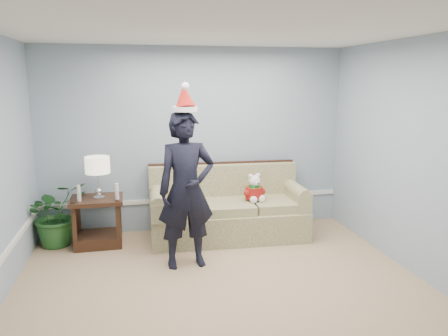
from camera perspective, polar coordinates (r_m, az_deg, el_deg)
name	(u,v)px	position (r m, az deg, el deg)	size (l,w,h in m)	color
room_shell	(233,175)	(4.05, 1.15, -0.93)	(4.54, 5.04, 2.74)	tan
wainscot_trim	(112,234)	(5.34, -14.37, -8.29)	(4.49, 4.99, 0.06)	white
sofa	(227,211)	(6.31, 0.43, -5.69)	(2.21, 1.01, 1.02)	#535E2C
side_table	(98,227)	(6.24, -16.11, -7.37)	(0.70, 0.59, 0.66)	#3C2016
table_lamp	(97,167)	(5.98, -16.20, 0.15)	(0.32, 0.32, 0.57)	silver
candle_pair	(98,193)	(5.98, -16.12, -3.13)	(0.54, 0.05, 0.21)	silver
houseplant	(56,214)	(6.37, -21.06, -5.62)	(0.79, 0.68, 0.87)	#225824
man	(186,190)	(5.19, -4.94, -2.92)	(0.68, 0.45, 1.87)	black
santa_hat	(185,99)	(5.05, -5.17, 9.00)	(0.33, 0.36, 0.34)	white
teddy_bear	(254,191)	(6.18, 3.97, -3.02)	(0.29, 0.31, 0.40)	white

